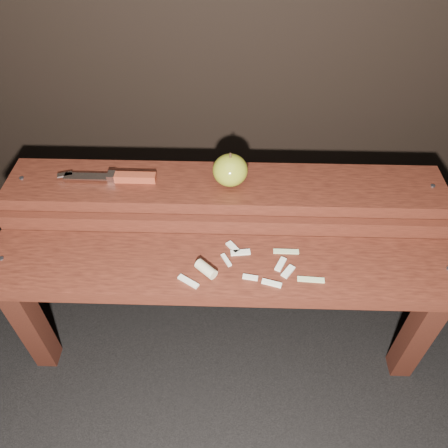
{
  "coord_description": "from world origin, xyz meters",
  "views": [
    {
      "loc": [
        0.02,
        -0.74,
        1.27
      ],
      "look_at": [
        0.0,
        0.06,
        0.45
      ],
      "focal_mm": 35.0,
      "sensor_mm": 36.0,
      "label": 1
    }
  ],
  "objects_px": {
    "apple": "(230,170)",
    "knife": "(123,177)",
    "bench_front_tier": "(223,283)",
    "bench_rear_tier": "(225,206)"
  },
  "relations": [
    {
      "from": "bench_front_tier",
      "to": "apple",
      "type": "bearing_deg",
      "value": 86.74
    },
    {
      "from": "bench_front_tier",
      "to": "knife",
      "type": "xyz_separation_m",
      "value": [
        -0.28,
        0.23,
        0.16
      ]
    },
    {
      "from": "apple",
      "to": "bench_rear_tier",
      "type": "bearing_deg",
      "value": -161.84
    },
    {
      "from": "bench_rear_tier",
      "to": "knife",
      "type": "bearing_deg",
      "value": 179.13
    },
    {
      "from": "knife",
      "to": "bench_front_tier",
      "type": "bearing_deg",
      "value": -39.65
    },
    {
      "from": "apple",
      "to": "knife",
      "type": "xyz_separation_m",
      "value": [
        -0.29,
        -0.0,
        -0.03
      ]
    },
    {
      "from": "bench_rear_tier",
      "to": "apple",
      "type": "bearing_deg",
      "value": 18.16
    },
    {
      "from": "bench_front_tier",
      "to": "bench_rear_tier",
      "type": "bearing_deg",
      "value": 90.0
    },
    {
      "from": "bench_rear_tier",
      "to": "knife",
      "type": "relative_size",
      "value": 4.41
    },
    {
      "from": "apple",
      "to": "knife",
      "type": "bearing_deg",
      "value": -179.99
    }
  ]
}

